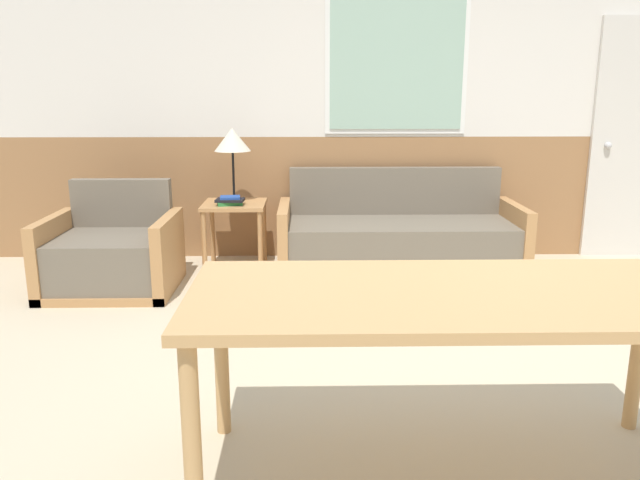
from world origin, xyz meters
TOP-DOWN VIEW (x-y plane):
  - ground_plane at (0.00, 0.00)m, footprint 16.00×16.00m
  - wall_back at (0.00, 2.63)m, footprint 7.20×0.09m
  - couch at (0.08, 2.17)m, footprint 1.96×0.79m
  - armchair at (-2.10, 1.67)m, footprint 0.92×0.79m
  - side_table at (-1.26, 2.20)m, footprint 0.50×0.50m
  - table_lamp at (-1.27, 2.28)m, footprint 0.29×0.29m
  - book_stack at (-1.28, 2.10)m, footprint 0.23×0.18m
  - dining_table at (-0.15, -0.69)m, footprint 1.90×0.81m

SIDE VIEW (x-z plane):
  - ground_plane at x=0.00m, z-range 0.00..0.00m
  - couch at x=0.08m, z-range -0.15..0.65m
  - armchair at x=-2.10m, z-range -0.14..0.64m
  - side_table at x=-1.26m, z-range 0.18..0.73m
  - book_stack at x=-1.28m, z-range 0.55..0.62m
  - dining_table at x=-0.15m, z-range 0.30..1.05m
  - table_lamp at x=-1.27m, z-range 0.74..1.33m
  - wall_back at x=0.00m, z-range 0.02..2.72m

